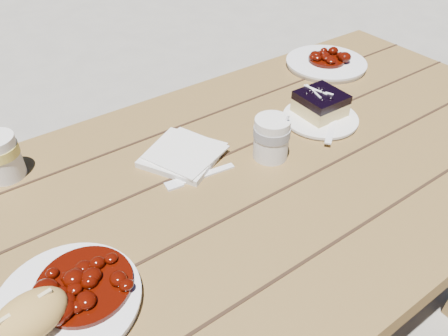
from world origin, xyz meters
TOP-DOWN VIEW (x-y plane):
  - picnic_table at (0.00, -0.00)m, footprint 2.00×1.55m
  - main_plate at (-0.23, -0.09)m, footprint 0.22×0.22m
  - goulash_stew at (-0.20, -0.08)m, footprint 0.15×0.15m
  - bread_roll at (-0.29, -0.11)m, footprint 0.12×0.09m
  - dessert_plate at (0.46, 0.06)m, footprint 0.18×0.18m
  - blueberry_cake at (0.47, 0.07)m, footprint 0.11×0.11m
  - fork_dessert at (0.44, 0.00)m, footprint 0.14×0.11m
  - coffee_cup at (0.26, 0.02)m, footprint 0.08×0.08m
  - napkin_stack at (0.10, 0.13)m, footprint 0.20×0.20m
  - fork_table at (0.11, 0.05)m, footprint 0.16×0.05m
  - second_plate at (0.69, 0.27)m, footprint 0.23×0.23m
  - second_stew at (0.69, 0.27)m, footprint 0.11×0.11m
  - second_cup at (-0.23, 0.29)m, footprint 0.08×0.08m

SIDE VIEW (x-z plane):
  - picnic_table at x=0.00m, z-range 0.21..0.96m
  - fork_table at x=0.11m, z-range 0.75..0.75m
  - dessert_plate at x=0.46m, z-range 0.75..0.76m
  - napkin_stack at x=0.10m, z-range 0.75..0.76m
  - main_plate at x=-0.23m, z-range 0.75..0.77m
  - second_plate at x=0.69m, z-range 0.75..0.77m
  - fork_dessert at x=0.44m, z-range 0.76..0.76m
  - goulash_stew at x=-0.20m, z-range 0.77..0.81m
  - second_stew at x=0.69m, z-range 0.77..0.81m
  - blueberry_cake at x=0.47m, z-range 0.76..0.82m
  - bread_roll at x=-0.29m, z-range 0.77..0.82m
  - coffee_cup at x=0.26m, z-range 0.75..0.85m
  - second_cup at x=-0.23m, z-range 0.75..0.85m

